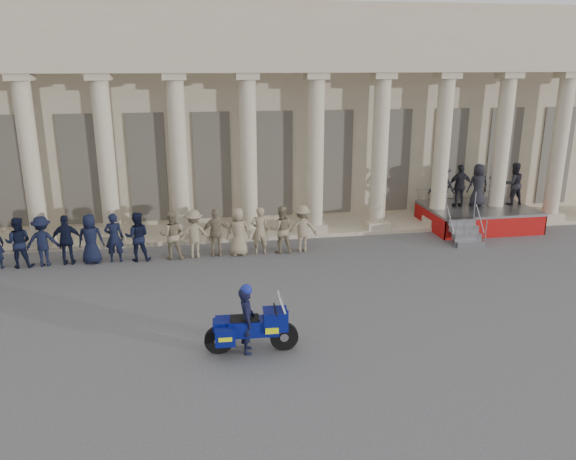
{
  "coord_description": "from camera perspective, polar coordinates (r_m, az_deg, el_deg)",
  "views": [
    {
      "loc": [
        -0.83,
        -13.12,
        6.64
      ],
      "look_at": [
        2.04,
        3.49,
        1.6
      ],
      "focal_mm": 35.0,
      "sensor_mm": 36.0,
      "label": 1
    }
  ],
  "objects": [
    {
      "name": "rider",
      "position": [
        13.4,
        -4.2,
        -8.95
      ],
      "size": [
        0.42,
        0.62,
        1.73
      ],
      "rotation": [
        0.0,
        0.0,
        1.51
      ],
      "color": "black",
      "rests_on": "ground"
    },
    {
      "name": "motorcycle",
      "position": [
        13.51,
        -3.65,
        -9.84
      ],
      "size": [
        2.24,
        0.93,
        1.44
      ],
      "rotation": [
        0.0,
        0.0,
        -0.06
      ],
      "color": "black",
      "rests_on": "ground"
    },
    {
      "name": "officer_rank",
      "position": [
        20.31,
        -19.51,
        -0.86
      ],
      "size": [
        16.09,
        0.66,
        1.74
      ],
      "color": "black",
      "rests_on": "ground"
    },
    {
      "name": "building",
      "position": [
        27.96,
        -8.27,
        12.13
      ],
      "size": [
        40.0,
        12.5,
        9.0
      ],
      "color": "tan",
      "rests_on": "ground"
    },
    {
      "name": "reviewing_stand",
      "position": [
        24.52,
        18.5,
        3.53
      ],
      "size": [
        4.33,
        4.12,
        2.64
      ],
      "color": "gray",
      "rests_on": "ground"
    },
    {
      "name": "ground",
      "position": [
        14.73,
        -5.62,
        -10.24
      ],
      "size": [
        90.0,
        90.0,
        0.0
      ],
      "primitive_type": "plane",
      "color": "#4D4D50",
      "rests_on": "ground"
    }
  ]
}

